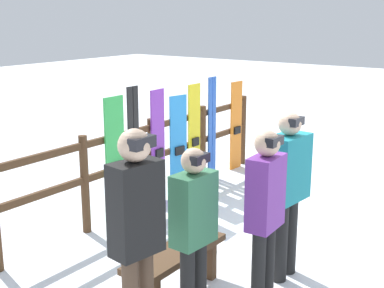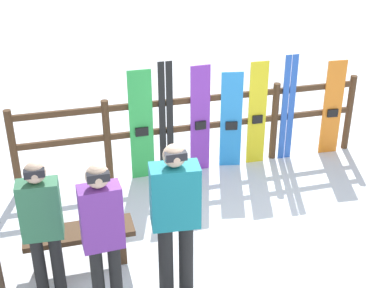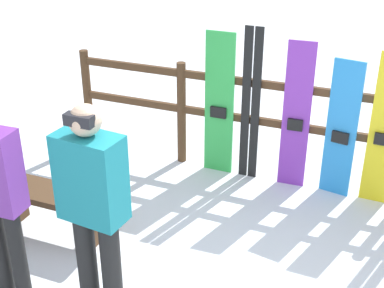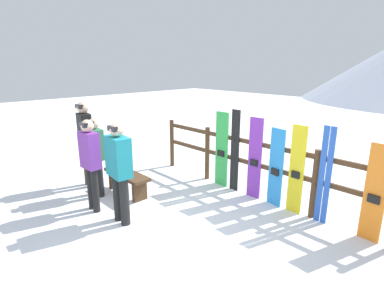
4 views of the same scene
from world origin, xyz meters
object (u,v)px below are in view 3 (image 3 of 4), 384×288
at_px(person_teal, 93,199).
at_px(snowboard_green, 219,105).
at_px(bench, 51,202).
at_px(snowboard_blue, 341,130).
at_px(snowboard_purple, 296,117).
at_px(snowboard_yellow, 383,131).
at_px(ski_pair_black, 251,106).

xyz_separation_m(person_teal, snowboard_green, (0.10, 2.34, -0.17)).
xyz_separation_m(bench, snowboard_blue, (2.28, 1.68, 0.39)).
relative_size(snowboard_purple, snowboard_blue, 1.09).
height_order(person_teal, snowboard_green, person_teal).
distance_m(snowboard_purple, snowboard_blue, 0.46).
xyz_separation_m(snowboard_green, snowboard_yellow, (1.67, -0.00, -0.01)).
bearing_deg(ski_pair_black, snowboard_yellow, -0.15).
bearing_deg(snowboard_green, person_teal, -92.40).
height_order(bench, ski_pair_black, ski_pair_black).
height_order(snowboard_green, ski_pair_black, ski_pair_black).
bearing_deg(bench, ski_pair_black, 51.48).
xyz_separation_m(person_teal, ski_pair_black, (0.44, 2.35, -0.12)).
height_order(ski_pair_black, snowboard_purple, ski_pair_black).
height_order(snowboard_green, snowboard_purple, snowboard_green).
xyz_separation_m(bench, snowboard_purple, (1.82, 1.68, 0.46)).
height_order(bench, snowboard_yellow, snowboard_yellow).
bearing_deg(ski_pair_black, snowboard_purple, -0.40).
distance_m(bench, snowboard_purple, 2.52).
height_order(snowboard_blue, snowboard_yellow, snowboard_yellow).
relative_size(ski_pair_black, snowboard_blue, 1.16).
distance_m(person_teal, ski_pair_black, 2.39).
xyz_separation_m(snowboard_green, ski_pair_black, (0.34, 0.00, 0.05)).
height_order(person_teal, snowboard_blue, person_teal).
height_order(bench, snowboard_purple, snowboard_purple).
relative_size(person_teal, snowboard_purple, 1.06).
bearing_deg(bench, snowboard_green, 59.32).
bearing_deg(snowboard_purple, snowboard_green, 180.00).
distance_m(person_teal, snowboard_purple, 2.53).
relative_size(bench, ski_pair_black, 0.70).
bearing_deg(snowboard_blue, snowboard_green, 179.99).
bearing_deg(snowboard_green, snowboard_yellow, -0.00).
xyz_separation_m(person_teal, snowboard_yellow, (1.77, 2.34, -0.18)).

